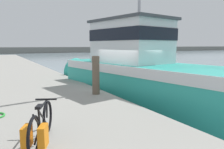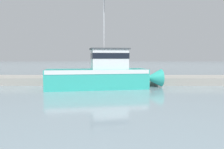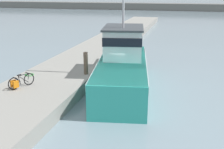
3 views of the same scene
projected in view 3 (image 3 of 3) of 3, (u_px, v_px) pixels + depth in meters
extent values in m
plane|color=gray|center=(110.00, 85.00, 19.09)|extent=(320.00, 320.00, 0.00)
cube|color=gray|center=(63.00, 75.00, 19.81)|extent=(4.86, 80.00, 0.80)
cube|color=teal|center=(122.00, 75.00, 18.00)|extent=(4.57, 10.02, 1.89)
cone|color=teal|center=(126.00, 55.00, 23.42)|extent=(2.06, 2.02, 1.79)
cube|color=silver|center=(122.00, 64.00, 17.78)|extent=(4.60, 9.84, 0.38)
cube|color=silver|center=(123.00, 43.00, 18.59)|extent=(2.92, 3.74, 1.90)
cube|color=black|center=(123.00, 38.00, 18.50)|extent=(2.98, 3.81, 0.53)
cube|color=#3D4247|center=(124.00, 28.00, 18.30)|extent=(3.15, 4.04, 0.12)
torus|color=black|center=(14.00, 83.00, 15.81)|extent=(0.35, 0.67, 0.71)
torus|color=black|center=(29.00, 79.00, 16.56)|extent=(0.35, 0.67, 0.71)
cylinder|color=black|center=(16.00, 84.00, 15.96)|extent=(0.18, 0.33, 0.19)
cylinder|color=black|center=(19.00, 80.00, 16.06)|extent=(0.09, 0.14, 0.54)
cylinder|color=black|center=(17.00, 79.00, 15.92)|extent=(0.22, 0.43, 0.40)
cylinder|color=black|center=(23.00, 79.00, 16.25)|extent=(0.30, 0.60, 0.54)
cylinder|color=black|center=(24.00, 75.00, 16.21)|extent=(0.25, 0.49, 0.05)
cylinder|color=black|center=(28.00, 76.00, 16.48)|extent=(0.07, 0.10, 0.36)
cylinder|color=black|center=(27.00, 73.00, 16.39)|extent=(0.42, 0.22, 0.04)
cube|color=black|center=(19.00, 75.00, 15.99)|extent=(0.19, 0.26, 0.05)
cube|color=orange|center=(13.00, 83.00, 15.94)|extent=(0.24, 0.34, 0.39)
cube|color=orange|center=(16.00, 84.00, 15.77)|extent=(0.24, 0.34, 0.39)
cylinder|color=brown|center=(86.00, 63.00, 18.57)|extent=(0.29, 0.29, 1.49)
torus|color=green|center=(29.00, 75.00, 18.54)|extent=(0.57, 0.57, 0.05)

